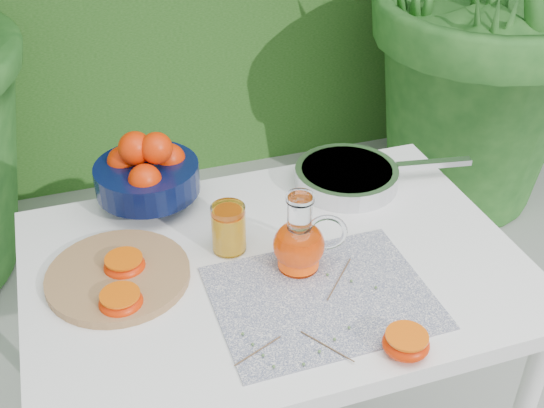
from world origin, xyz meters
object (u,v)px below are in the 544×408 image
object	(u,v)px
cutting_board	(118,276)
juice_pitcher	(300,243)
fruit_bowl	(147,171)
white_table	(275,292)
saute_pan	(348,176)

from	to	relation	value
cutting_board	juice_pitcher	size ratio (longest dim) A/B	1.66
fruit_bowl	white_table	bearing A→B (deg)	-55.42
juice_pitcher	saute_pan	size ratio (longest dim) A/B	0.38
juice_pitcher	fruit_bowl	bearing A→B (deg)	126.75
juice_pitcher	white_table	bearing A→B (deg)	142.01
saute_pan	white_table	bearing A→B (deg)	-139.21
cutting_board	saute_pan	world-z (taller)	saute_pan
white_table	saute_pan	size ratio (longest dim) A/B	2.25
cutting_board	fruit_bowl	bearing A→B (deg)	66.60
fruit_bowl	juice_pitcher	bearing A→B (deg)	-53.25
white_table	fruit_bowl	distance (m)	0.39
white_table	cutting_board	bearing A→B (deg)	171.41
white_table	saute_pan	bearing A→B (deg)	40.79
white_table	cutting_board	distance (m)	0.33
cutting_board	saute_pan	xyz separation A→B (m)	(0.57, 0.18, 0.02)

